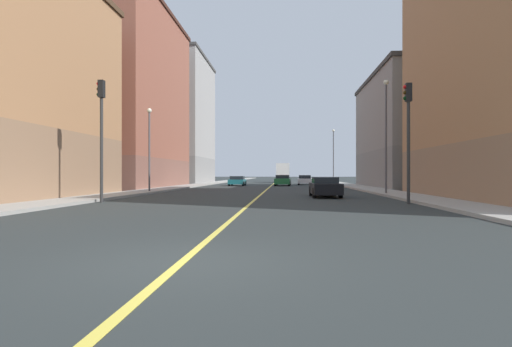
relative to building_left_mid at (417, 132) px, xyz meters
The scene contains 17 objects.
ground_plane 41.51m from the building_left_mid, 112.42° to the right, with size 400.00×400.00×0.00m, color #2A3030.
sidewalk_left 13.93m from the building_left_mid, 119.10° to the left, with size 2.64×168.00×0.15m, color #9E9B93.
sidewalk_right 28.12m from the building_left_mid, 156.36° to the left, with size 2.64×168.00×0.15m, color #9E9B93.
lane_center_stripe 20.06m from the building_left_mid, 144.85° to the left, with size 0.16×154.00×0.01m, color #E5D14C.
building_left_mid is the anchor object (origin of this frame).
building_right_midblock 31.57m from the building_left_mid, behind, with size 9.94×19.72×19.29m.
building_right_distant 37.50m from the building_left_mid, 147.16° to the left, with size 9.94×16.65×19.97m.
traffic_light_left_near 25.38m from the building_left_mid, 108.14° to the right, with size 0.40×0.32×5.97m.
traffic_light_right_near 33.65m from the building_left_mid, 134.34° to the right, with size 0.40×0.32×6.37m.
street_lamp_left_near 16.82m from the building_left_mid, 114.11° to the right, with size 0.36×0.36×7.95m.
street_lamp_right_near 28.01m from the building_left_mid, 151.12° to the right, with size 0.36×0.36×6.44m.
street_lamp_left_far 17.73m from the building_left_mid, 112.80° to the left, with size 0.36×0.36×7.86m.
car_white 16.85m from the building_left_mid, 134.84° to the left, with size 2.00×4.28×1.30m.
car_black 22.01m from the building_left_mid, 122.19° to the right, with size 1.85×4.52×1.28m.
car_green 16.65m from the building_left_mid, 154.55° to the left, with size 2.07×4.52×1.34m.
car_teal 21.55m from the building_left_mid, 162.42° to the left, with size 1.95×4.05×1.19m.
box_truck 30.23m from the building_left_mid, 118.63° to the left, with size 2.31×6.53×3.24m.
Camera 1 is at (1.74, -6.85, 1.50)m, focal length 28.92 mm.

